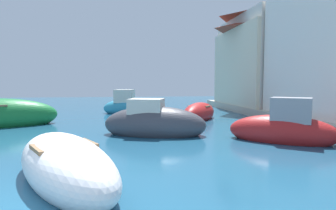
# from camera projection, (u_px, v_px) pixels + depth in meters

# --- Properties ---
(quay_promenade) EXTENTS (44.00, 32.00, 0.50)m
(quay_promenade) POSITION_uv_depth(u_px,v_px,m) (270.00, 198.00, 4.67)
(quay_promenade) COLOR #BCB29E
(quay_promenade) RESTS_ON ground
(moored_boat_1) EXTENTS (4.59, 2.91, 1.85)m
(moored_boat_1) POSITION_uv_depth(u_px,v_px,m) (154.00, 123.00, 11.72)
(moored_boat_1) COLOR #3F3F47
(moored_boat_1) RESTS_ON ground
(moored_boat_5) EXTENTS (3.92, 3.42, 1.92)m
(moored_boat_5) POSITION_uv_depth(u_px,v_px,m) (283.00, 129.00, 10.37)
(moored_boat_5) COLOR #B21E1E
(moored_boat_5) RESTS_ON ground
(moored_boat_6) EXTENTS (3.32, 3.94, 1.29)m
(moored_boat_6) POSITION_uv_depth(u_px,v_px,m) (199.00, 113.00, 16.83)
(moored_boat_6) COLOR #B21E1E
(moored_boat_6) RESTS_ON ground
(moored_boat_7) EXTENTS (3.39, 4.52, 1.35)m
(moored_boat_7) POSITION_uv_depth(u_px,v_px,m) (65.00, 166.00, 6.03)
(moored_boat_7) COLOR white
(moored_boat_7) RESTS_ON ground
(moored_boat_8) EXTENTS (3.93, 2.45, 2.00)m
(moored_boat_8) POSITION_uv_depth(u_px,v_px,m) (128.00, 107.00, 19.89)
(moored_boat_8) COLOR teal
(moored_boat_8) RESTS_ON ground
(waterfront_building_annex) EXTENTS (5.68, 8.62, 7.58)m
(waterfront_building_annex) POSITION_uv_depth(u_px,v_px,m) (268.00, 55.00, 21.75)
(waterfront_building_annex) COLOR beige
(waterfront_building_annex) RESTS_ON quay_promenade
(waterfront_building_far) EXTENTS (6.22, 8.61, 6.79)m
(waterfront_building_far) POSITION_uv_depth(u_px,v_px,m) (268.00, 60.00, 21.79)
(waterfront_building_far) COLOR beige
(waterfront_building_far) RESTS_ON quay_promenade
(quayside_tree) EXTENTS (3.14, 3.14, 4.48)m
(quayside_tree) POSITION_uv_depth(u_px,v_px,m) (325.00, 59.00, 14.79)
(quayside_tree) COLOR brown
(quayside_tree) RESTS_ON quay_promenade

